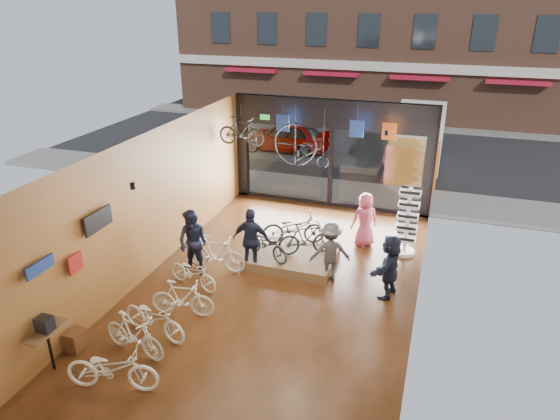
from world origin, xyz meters
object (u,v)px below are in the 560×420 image
at_px(penny_farthing, 304,147).
at_px(display_bike_right, 294,228).
at_px(customer_1, 193,243).
at_px(customer_3, 330,252).
at_px(floor_bike_2, 154,318).
at_px(customer_5, 390,266).
at_px(box_truck, 417,143).
at_px(floor_bike_1, 134,335).
at_px(display_bike_mid, 306,238).
at_px(floor_bike_4, 193,273).
at_px(sunglasses_rack, 407,222).
at_px(street_car, 285,136).
at_px(floor_bike_5, 216,253).
at_px(floor_bike_3, 182,298).
at_px(display_bike_left, 267,244).
at_px(customer_2, 252,240).
at_px(floor_bike_0, 112,368).
at_px(display_platform, 292,258).
at_px(hung_bike, 241,131).
at_px(customer_4, 365,220).

bearing_deg(penny_farthing, display_bike_right, -80.24).
height_order(customer_1, customer_3, customer_1).
distance_m(floor_bike_2, customer_5, 5.73).
distance_m(box_truck, floor_bike_1, 15.07).
distance_m(floor_bike_2, display_bike_mid, 4.79).
relative_size(floor_bike_4, sunglasses_rack, 0.76).
xyz_separation_m(street_car, display_bike_right, (3.46, -9.92, 0.04)).
xyz_separation_m(floor_bike_2, floor_bike_4, (-0.13, 2.09, -0.05)).
bearing_deg(penny_farthing, floor_bike_5, -107.38).
xyz_separation_m(floor_bike_3, customer_3, (2.89, 2.70, 0.36)).
height_order(floor_bike_1, display_bike_left, display_bike_left).
bearing_deg(display_bike_right, floor_bike_5, 115.21).
relative_size(floor_bike_5, customer_2, 0.94).
height_order(floor_bike_0, display_platform, floor_bike_0).
height_order(floor_bike_4, display_bike_left, display_bike_left).
bearing_deg(floor_bike_2, floor_bike_3, -1.83).
xyz_separation_m(customer_1, hung_bike, (-0.27, 4.14, 2.01)).
bearing_deg(display_bike_left, customer_4, -19.35).
distance_m(floor_bike_4, customer_3, 3.59).
relative_size(box_truck, floor_bike_5, 3.61).
bearing_deg(floor_bike_4, floor_bike_1, -162.01).
bearing_deg(customer_5, sunglasses_rack, -171.19).
relative_size(street_car, floor_bike_0, 2.38).
distance_m(floor_bike_0, floor_bike_4, 3.78).
bearing_deg(customer_4, customer_5, 80.24).
bearing_deg(penny_farthing, floor_bike_0, -97.83).
height_order(display_bike_left, customer_4, customer_4).
height_order(box_truck, display_bike_right, box_truck).
bearing_deg(street_car, customer_1, 6.09).
xyz_separation_m(customer_1, customer_3, (3.54, 0.84, -0.10)).
distance_m(floor_bike_0, display_bike_right, 6.64).
bearing_deg(floor_bike_1, floor_bike_0, -158.80).
distance_m(floor_bike_1, customer_3, 5.31).
xyz_separation_m(floor_bike_4, customer_2, (1.12, 1.29, 0.50)).
xyz_separation_m(street_car, customer_1, (1.27, -11.94, 0.18)).
bearing_deg(floor_bike_1, floor_bike_3, 0.52).
distance_m(display_platform, customer_4, 2.57).
bearing_deg(floor_bike_5, floor_bike_0, -179.67).
distance_m(box_truck, floor_bike_0, 15.98).
xyz_separation_m(display_bike_left, display_bike_mid, (0.97, 0.53, 0.06)).
bearing_deg(customer_2, box_truck, -112.66).
relative_size(floor_bike_4, hung_bike, 0.99).
height_order(display_bike_mid, customer_5, customer_5).
xyz_separation_m(floor_bike_0, floor_bike_4, (-0.26, 3.77, -0.07)).
bearing_deg(floor_bike_3, hung_bike, -0.93).
bearing_deg(customer_5, floor_bike_1, -36.94).
xyz_separation_m(display_platform, hung_bike, (-2.61, 2.79, 2.78)).
bearing_deg(box_truck, customer_2, -108.93).
xyz_separation_m(floor_bike_2, hung_bike, (-0.69, 6.86, 2.47)).
bearing_deg(floor_bike_2, sunglasses_rack, -28.43).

